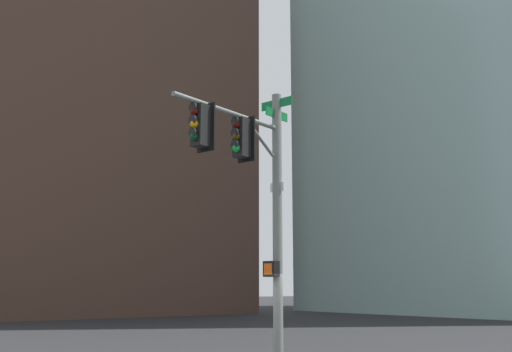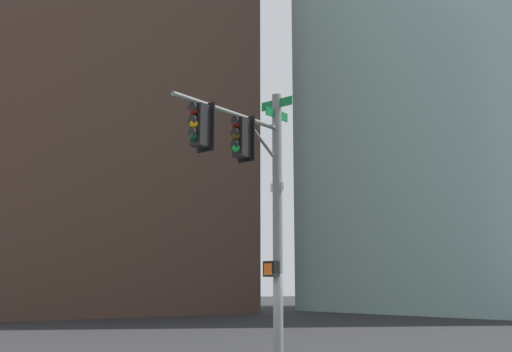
{
  "view_description": "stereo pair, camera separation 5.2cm",
  "coord_description": "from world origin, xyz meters",
  "views": [
    {
      "loc": [
        9.69,
        12.22,
        2.16
      ],
      "look_at": [
        0.5,
        0.6,
        4.97
      ],
      "focal_mm": 41.32,
      "sensor_mm": 36.0,
      "label": 1
    },
    {
      "loc": [
        9.65,
        12.26,
        2.16
      ],
      "look_at": [
        0.5,
        0.6,
        4.97
      ],
      "focal_mm": 41.32,
      "sensor_mm": 36.0,
      "label": 2
    }
  ],
  "objects": [
    {
      "name": "building_brick_midblock",
      "position": [
        -44.33,
        -21.4,
        16.19
      ],
      "size": [
        20.45,
        16.77,
        32.37
      ],
      "primitive_type": "cube",
      "color": "brown",
      "rests_on": "ground_plane"
    },
    {
      "name": "building_brick_nearside",
      "position": [
        -9.3,
        -35.21,
        18.76
      ],
      "size": [
        25.58,
        15.39,
        37.53
      ],
      "primitive_type": "cube",
      "color": "#4C3328",
      "rests_on": "ground_plane"
    },
    {
      "name": "signal_pole_assembly",
      "position": [
        0.53,
        0.61,
        4.66
      ],
      "size": [
        4.22,
        1.4,
        7.37
      ],
      "rotation": [
        0.0,
        0.0,
        0.22
      ],
      "color": "slate",
      "rests_on": "ground_plane"
    }
  ]
}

